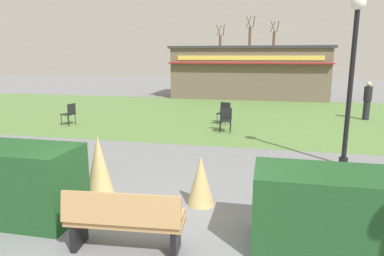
# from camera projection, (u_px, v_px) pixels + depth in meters

# --- Properties ---
(ground_plane) EXTENTS (80.00, 80.00, 0.00)m
(ground_plane) POSITION_uv_depth(u_px,v_px,m) (150.00, 249.00, 5.05)
(ground_plane) COLOR slate
(lawn_patch) EXTENTS (36.00, 12.00, 0.01)m
(lawn_patch) POSITION_uv_depth(u_px,v_px,m) (232.00, 115.00, 16.52)
(lawn_patch) COLOR #5B8442
(lawn_patch) RESTS_ON ground_plane
(park_bench) EXTENTS (1.74, 0.66, 0.95)m
(park_bench) POSITION_uv_depth(u_px,v_px,m) (124.00, 221.00, 4.89)
(park_bench) COLOR tan
(park_bench) RESTS_ON ground_plane
(hedge_left) EXTENTS (2.62, 1.10, 1.28)m
(hedge_left) POSITION_uv_depth(u_px,v_px,m) (5.00, 181.00, 5.99)
(hedge_left) COLOR #1E4C23
(hedge_left) RESTS_ON ground_plane
(hedge_right) EXTENTS (2.63, 1.10, 1.18)m
(hedge_right) POSITION_uv_depth(u_px,v_px,m) (347.00, 213.00, 4.90)
(hedge_right) COLOR #1E4C23
(hedge_right) RESTS_ON ground_plane
(ornamental_grass_behind_left) EXTENTS (0.52, 0.52, 0.96)m
(ornamental_grass_behind_left) POSITION_uv_depth(u_px,v_px,m) (201.00, 181.00, 6.49)
(ornamental_grass_behind_left) COLOR tan
(ornamental_grass_behind_left) RESTS_ON ground_plane
(ornamental_grass_behind_right) EXTENTS (0.57, 0.57, 1.23)m
(ornamental_grass_behind_right) POSITION_uv_depth(u_px,v_px,m) (99.00, 165.00, 6.95)
(ornamental_grass_behind_right) COLOR tan
(ornamental_grass_behind_right) RESTS_ON ground_plane
(lamppost_mid) EXTENTS (0.36, 0.36, 4.20)m
(lamppost_mid) POSITION_uv_depth(u_px,v_px,m) (353.00, 62.00, 8.42)
(lamppost_mid) COLOR black
(lamppost_mid) RESTS_ON ground_plane
(trash_bin) EXTENTS (0.52, 0.52, 0.80)m
(trash_bin) POSITION_uv_depth(u_px,v_px,m) (21.00, 187.00, 6.40)
(trash_bin) COLOR #2D4233
(trash_bin) RESTS_ON ground_plane
(food_kiosk) EXTENTS (10.29, 4.56, 3.40)m
(food_kiosk) POSITION_uv_depth(u_px,v_px,m) (249.00, 72.00, 23.38)
(food_kiosk) COLOR #6B5B4C
(food_kiosk) RESTS_ON ground_plane
(cafe_chair_east) EXTENTS (0.55, 0.55, 0.89)m
(cafe_chair_east) POSITION_uv_depth(u_px,v_px,m) (224.00, 111.00, 14.27)
(cafe_chair_east) COLOR black
(cafe_chair_east) RESTS_ON ground_plane
(cafe_chair_center) EXTENTS (0.50, 0.50, 0.89)m
(cafe_chair_center) POSITION_uv_depth(u_px,v_px,m) (70.00, 112.00, 13.98)
(cafe_chair_center) COLOR black
(cafe_chair_center) RESTS_ON ground_plane
(cafe_chair_north) EXTENTS (0.46, 0.46, 0.89)m
(cafe_chair_north) POSITION_uv_depth(u_px,v_px,m) (226.00, 118.00, 12.76)
(cafe_chair_north) COLOR black
(cafe_chair_north) RESTS_ON ground_plane
(person_strolling) EXTENTS (0.34, 0.34, 1.69)m
(person_strolling) POSITION_uv_depth(u_px,v_px,m) (367.00, 100.00, 15.11)
(person_strolling) COLOR #23232D
(person_strolling) RESTS_ON ground_plane
(parked_car_west_slot) EXTENTS (4.22, 2.10, 1.20)m
(parked_car_west_slot) POSITION_uv_depth(u_px,v_px,m) (218.00, 80.00, 31.41)
(parked_car_west_slot) COLOR #B7BABF
(parked_car_west_slot) RESTS_ON ground_plane
(parked_car_center_slot) EXTENTS (4.32, 2.29, 1.20)m
(parked_car_center_slot) POSITION_uv_depth(u_px,v_px,m) (276.00, 81.00, 30.34)
(parked_car_center_slot) COLOR navy
(parked_car_center_slot) RESTS_ON ground_plane
(tree_left_bg) EXTENTS (0.91, 0.96, 6.64)m
(tree_left_bg) POSITION_uv_depth(u_px,v_px,m) (249.00, 54.00, 34.42)
(tree_left_bg) COLOR brown
(tree_left_bg) RESTS_ON ground_plane
(tree_right_bg) EXTENTS (0.91, 0.96, 6.28)m
(tree_right_bg) POSITION_uv_depth(u_px,v_px,m) (273.00, 56.00, 35.66)
(tree_right_bg) COLOR brown
(tree_right_bg) RESTS_ON ground_plane
(tree_center_bg) EXTENTS (0.91, 0.96, 5.96)m
(tree_center_bg) POSITION_uv_depth(u_px,v_px,m) (220.00, 57.00, 36.50)
(tree_center_bg) COLOR brown
(tree_center_bg) RESTS_ON ground_plane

